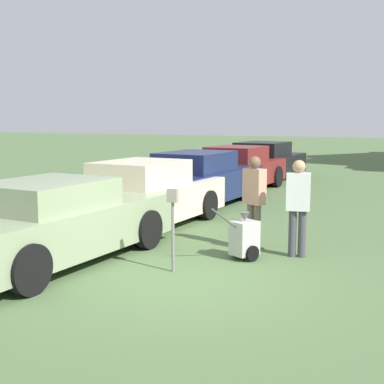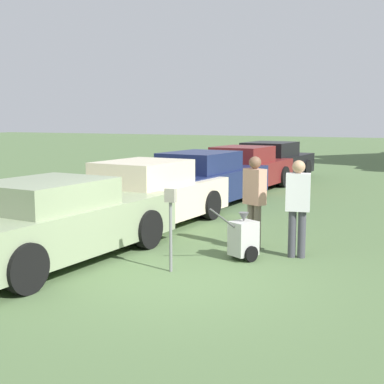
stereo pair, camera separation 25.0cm
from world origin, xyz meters
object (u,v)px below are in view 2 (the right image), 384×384
Objects in this scene: parked_car_cream at (147,196)px; person_worker at (254,196)px; parking_meter at (171,214)px; parked_car_black at (271,162)px; parked_car_maroon at (244,170)px; equipment_cart at (243,238)px; parked_car_sage at (54,222)px; parked_car_navy at (203,181)px; person_supervisor at (298,202)px.

person_worker reaches higher than parked_car_cream.
parked_car_cream is at bearing 125.69° from parking_meter.
parked_car_cream is 9.92m from parked_car_black.
parking_meter is 2.16m from person_worker.
parked_car_black is 3.77× the size of parking_meter.
parked_car_maroon is 3.47× the size of parking_meter.
parked_car_cream is 4.88× the size of equipment_cart.
parked_car_cream is at bearing 8.16° from person_worker.
parked_car_sage is at bearing -85.09° from parked_car_cream.
person_worker is (2.87, -4.10, 0.30)m from parked_car_navy.
parked_car_sage is at bearing -85.09° from parked_car_maroon.
parked_car_navy is 3.05× the size of person_supervisor.
parked_car_maroon is 3.22m from parked_car_black.
person_supervisor reaches higher than parked_car_cream.
parked_car_cream is 3.45m from equipment_cart.
parked_car_navy is at bearing -85.10° from parked_car_maroon.
parking_meter is (2.12, -12.88, 0.24)m from parked_car_black.
parking_meter is at bearing 95.95° from person_worker.
parked_car_navy is at bearing -60.59° from person_supervisor.
parked_car_cream is 3.97m from person_supervisor.
parked_car_navy is 5.34× the size of equipment_cart.
parked_car_sage is 6.42m from parked_car_navy.
person_supervisor is (3.77, -4.40, 0.28)m from parked_car_navy.
parking_meter is at bearing 35.38° from person_supervisor.
equipment_cart is at bearing -65.90° from parked_car_maroon.
parked_car_cream reaches higher than parked_car_sage.
parked_car_black reaches higher than parked_car_maroon.
parked_car_cream is at bearing -85.09° from parked_car_black.
person_worker is at bearing 43.85° from parked_car_sage.
equipment_cart is at bearing 121.53° from person_worker.
parked_car_sage is 3.70m from person_worker.
person_supervisor is at bearing 33.06° from parked_car_sage.
parked_car_cream is 0.95× the size of parked_car_black.
parked_car_sage is at bearing 64.97° from person_worker.
parked_car_black reaches higher than parking_meter.
parked_car_maroon is 8.78m from person_supervisor.
parked_car_cream is at bearing 177.33° from equipment_cart.
parked_car_black is at bearing 94.91° from parked_car_sage.
parked_car_sage is 13.16m from parked_car_black.
parked_car_navy is 6.50m from parking_meter.
person_worker is 1.05m from equipment_cart.
parked_car_navy is at bearing -29.04° from person_worker.
parked_car_maroon is at bearing 137.41° from equipment_cart.
person_supervisor is (3.77, -7.92, 0.29)m from parked_car_maroon.
person_worker is (2.87, -7.62, 0.30)m from parked_car_maroon.
parked_car_sage is 5.09× the size of equipment_cart.
equipment_cart is at bearing -25.97° from parked_car_cream.
equipment_cart is at bearing 22.17° from person_supervisor.
parked_car_black is (-0.00, 3.22, 0.00)m from parked_car_maroon.
parked_car_cream is at bearing -85.09° from parked_car_maroon.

